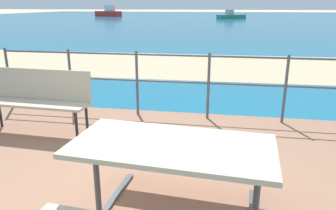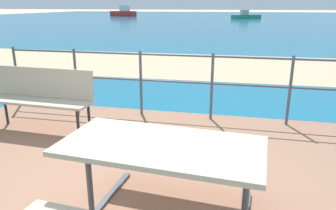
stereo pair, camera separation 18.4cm
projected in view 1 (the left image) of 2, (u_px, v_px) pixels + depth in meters
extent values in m
plane|color=beige|center=(134.00, 200.00, 3.20)|extent=(240.00, 240.00, 0.00)
cube|color=#996B51|center=(134.00, 197.00, 3.20)|extent=(6.40, 5.20, 0.06)
cube|color=#196B8E|center=(220.00, 20.00, 40.81)|extent=(90.00, 90.00, 0.01)
cube|color=tan|center=(198.00, 65.00, 10.28)|extent=(54.06, 5.33, 0.01)
cube|color=#BCAD93|center=(172.00, 146.00, 2.43)|extent=(1.59, 0.88, 0.04)
cube|color=#BCAD93|center=(187.00, 149.00, 3.11)|extent=(1.55, 0.38, 0.04)
cylinder|color=#4C5156|center=(97.00, 180.00, 2.70)|extent=(0.05, 0.05, 0.77)
cylinder|color=#4C5156|center=(256.00, 203.00, 2.40)|extent=(0.05, 0.05, 0.77)
cube|color=#BCAD93|center=(34.00, 103.00, 4.54)|extent=(1.61, 0.48, 0.04)
cube|color=#BCAD93|center=(39.00, 84.00, 4.63)|extent=(1.60, 0.14, 0.43)
cylinder|color=#1E2328|center=(0.00, 112.00, 4.90)|extent=(0.04, 0.04, 0.47)
cylinder|color=#1E2328|center=(77.00, 127.00, 4.32)|extent=(0.04, 0.04, 0.47)
cylinder|color=#1E2328|center=(87.00, 119.00, 4.59)|extent=(0.04, 0.04, 0.47)
cylinder|color=#4C5156|center=(9.00, 78.00, 5.74)|extent=(0.04, 0.04, 1.08)
cylinder|color=#4C5156|center=(71.00, 81.00, 5.55)|extent=(0.04, 0.04, 1.08)
cylinder|color=#4C5156|center=(137.00, 83.00, 5.36)|extent=(0.04, 0.04, 1.08)
cylinder|color=#4C5156|center=(208.00, 86.00, 5.16)|extent=(0.04, 0.04, 1.08)
cylinder|color=#4C5156|center=(285.00, 90.00, 4.97)|extent=(0.04, 0.04, 1.08)
cylinder|color=#4C5156|center=(172.00, 55.00, 5.11)|extent=(5.90, 0.03, 0.03)
cylinder|color=#4C5156|center=(172.00, 82.00, 5.24)|extent=(5.90, 0.03, 0.03)
cube|color=red|center=(108.00, 14.00, 52.20)|extent=(4.43, 2.38, 0.82)
cube|color=silver|center=(110.00, 8.00, 51.83)|extent=(1.53, 1.39, 0.89)
cone|color=red|center=(96.00, 14.00, 53.07)|extent=(0.65, 0.83, 0.74)
cube|color=#338466|center=(231.00, 17.00, 43.91)|extent=(4.01, 3.29, 0.53)
cube|color=#A5A8AD|center=(230.00, 12.00, 43.61)|extent=(1.17, 1.12, 0.64)
cone|color=#338466|center=(245.00, 16.00, 44.89)|extent=(0.68, 0.68, 0.48)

